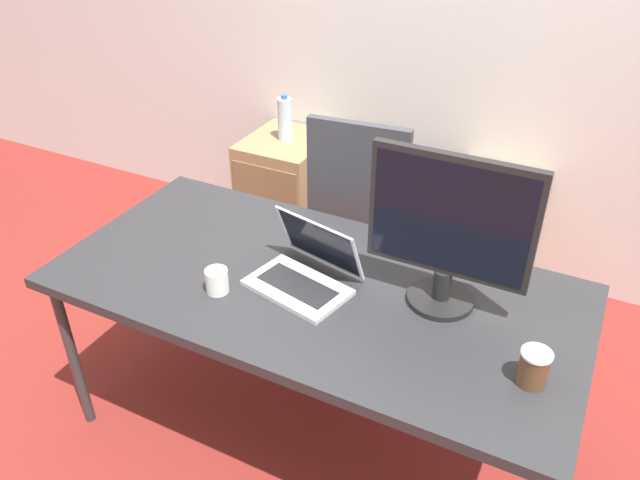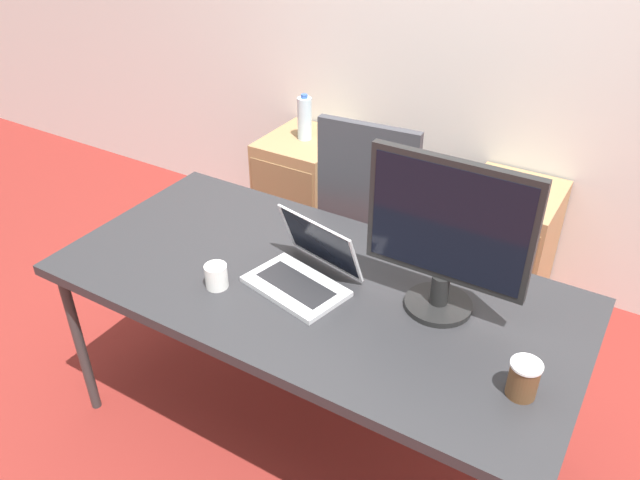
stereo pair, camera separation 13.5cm
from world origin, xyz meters
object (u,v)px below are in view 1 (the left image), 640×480
object	(u,v)px
water_bottle	(285,119)
laptop_center	(305,272)
office_chair	(367,242)
cabinet_left	(287,191)
coffee_cup_brown	(534,368)
cabinet_right	(488,241)
monitor	(449,230)
coffee_cup_white	(217,281)

from	to	relation	value
water_bottle	laptop_center	world-z (taller)	laptop_center
office_chair	cabinet_left	distance (m)	0.83
water_bottle	coffee_cup_brown	distance (m)	2.10
water_bottle	coffee_cup_brown	world-z (taller)	water_bottle
cabinet_right	monitor	distance (m)	1.34
cabinet_right	monitor	xyz separation A→B (m)	(0.06, -1.13, 0.71)
water_bottle	coffee_cup_brown	xyz separation A→B (m)	(1.59, -1.38, 0.04)
cabinet_left	coffee_cup_white	size ratio (longest dim) A/B	7.53
laptop_center	cabinet_left	bearing A→B (deg)	122.33
cabinet_right	coffee_cup_white	bearing A→B (deg)	-114.28
cabinet_left	water_bottle	size ratio (longest dim) A/B	2.55
cabinet_right	water_bottle	xyz separation A→B (m)	(-1.19, 0.00, 0.45)
coffee_cup_brown	cabinet_left	bearing A→B (deg)	139.06
office_chair	cabinet_left	bearing A→B (deg)	147.58
laptop_center	office_chair	bearing A→B (deg)	96.85
laptop_center	coffee_cup_brown	bearing A→B (deg)	-9.21
water_bottle	cabinet_right	bearing A→B (deg)	-0.11
cabinet_right	cabinet_left	bearing A→B (deg)	180.00
office_chair	laptop_center	distance (m)	0.89
laptop_center	coffee_cup_white	xyz separation A→B (m)	(-0.25, -0.18, -0.00)
cabinet_left	monitor	xyz separation A→B (m)	(1.24, -1.13, 0.71)
water_bottle	monitor	distance (m)	1.70
coffee_cup_brown	laptop_center	bearing A→B (deg)	170.79
coffee_cup_white	coffee_cup_brown	world-z (taller)	coffee_cup_brown
office_chair	water_bottle	distance (m)	0.89
monitor	coffee_cup_white	xyz separation A→B (m)	(-0.70, -0.29, -0.24)
cabinet_right	coffee_cup_white	xyz separation A→B (m)	(-0.64, -1.42, 0.47)
office_chair	cabinet_right	world-z (taller)	office_chair
coffee_cup_white	cabinet_right	bearing A→B (deg)	65.72
cabinet_left	monitor	distance (m)	1.82
cabinet_right	coffee_cup_brown	world-z (taller)	coffee_cup_brown
cabinet_left	monitor	size ratio (longest dim) A/B	1.21
monitor	coffee_cup_brown	distance (m)	0.48
water_bottle	coffee_cup_brown	size ratio (longest dim) A/B	2.23
coffee_cup_white	coffee_cup_brown	xyz separation A→B (m)	(1.04, 0.05, 0.01)
cabinet_right	laptop_center	distance (m)	1.39
office_chair	monitor	xyz separation A→B (m)	(0.55, -0.69, 0.61)
water_bottle	coffee_cup_white	distance (m)	1.53
coffee_cup_white	monitor	bearing A→B (deg)	22.55
cabinet_left	coffee_cup_white	world-z (taller)	coffee_cup_white
water_bottle	coffee_cup_brown	bearing A→B (deg)	-40.98
water_bottle	coffee_cup_white	world-z (taller)	water_bottle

